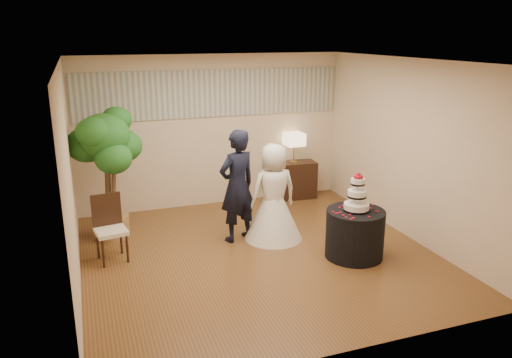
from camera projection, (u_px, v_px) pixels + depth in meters
name	position (u px, v px, depth m)	size (l,w,h in m)	color
floor	(259.00, 255.00, 7.38)	(5.00, 5.00, 0.00)	brown
ceiling	(259.00, 61.00, 6.59)	(5.00, 5.00, 0.00)	white
wall_back	(213.00, 131.00, 9.24)	(5.00, 0.06, 2.80)	beige
wall_front	(349.00, 226.00, 4.73)	(5.00, 0.06, 2.80)	beige
wall_left	(70.00, 180.00, 6.18)	(0.06, 5.00, 2.80)	beige
wall_right	(409.00, 150.00, 7.79)	(0.06, 5.00, 2.80)	beige
mural_border	(212.00, 93.00, 9.03)	(4.90, 0.02, 0.85)	#A8A89B
groom	(237.00, 186.00, 7.69)	(0.65, 0.42, 1.77)	black
bride	(274.00, 192.00, 7.77)	(0.92, 0.92, 1.54)	white
cake_table	(355.00, 234.00, 7.24)	(0.84, 0.84, 0.71)	black
wedding_cake	(357.00, 192.00, 7.06)	(0.37, 0.37, 0.57)	white
console	(293.00, 180.00, 9.83)	(0.87, 0.39, 0.73)	black
table_lamp	(294.00, 148.00, 9.65)	(0.35, 0.35, 0.58)	beige
ficus_tree	(107.00, 174.00, 7.75)	(1.00, 1.00, 2.10)	#226120
side_chair	(111.00, 229.00, 7.07)	(0.44, 0.46, 0.96)	black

